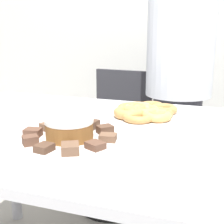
% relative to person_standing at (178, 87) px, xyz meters
% --- Properties ---
extents(wall_back, '(8.00, 0.05, 2.60)m').
position_rel_person_standing_xyz_m(wall_back, '(-0.14, 0.76, 0.49)').
color(wall_back, silver).
rests_on(wall_back, ground_plane).
extents(table, '(1.62, 0.97, 0.78)m').
position_rel_person_standing_xyz_m(table, '(-0.14, -0.83, -0.12)').
color(table, silver).
rests_on(table, ground_plane).
extents(person_standing, '(0.38, 0.38, 1.55)m').
position_rel_person_standing_xyz_m(person_standing, '(0.00, 0.00, 0.00)').
color(person_standing, '#383842').
rests_on(person_standing, ground_plane).
extents(office_chair_left, '(0.48, 0.48, 0.87)m').
position_rel_person_standing_xyz_m(office_chair_left, '(-0.39, -0.01, -0.40)').
color(office_chair_left, black).
rests_on(office_chair_left, ground_plane).
extents(plate_cake, '(0.35, 0.35, 0.01)m').
position_rel_person_standing_xyz_m(plate_cake, '(-0.22, -0.99, -0.02)').
color(plate_cake, white).
rests_on(plate_cake, table).
extents(plate_donuts, '(0.33, 0.33, 0.01)m').
position_rel_person_standing_xyz_m(plate_donuts, '(-0.05, -0.62, -0.02)').
color(plate_donuts, white).
rests_on(plate_donuts, table).
extents(frosted_cake, '(0.15, 0.15, 0.07)m').
position_rel_person_standing_xyz_m(frosted_cake, '(-0.22, -0.99, 0.01)').
color(frosted_cake, brown).
rests_on(frosted_cake, plate_cake).
extents(lamington_0, '(0.06, 0.06, 0.03)m').
position_rel_person_standing_xyz_m(lamington_0, '(-0.20, -0.86, -0.00)').
color(lamington_0, '#513828').
rests_on(lamington_0, plate_cake).
extents(lamington_1, '(0.07, 0.07, 0.02)m').
position_rel_person_standing_xyz_m(lamington_1, '(-0.27, -0.87, -0.01)').
color(lamington_1, '#513828').
rests_on(lamington_1, plate_cake).
extents(lamington_2, '(0.06, 0.06, 0.02)m').
position_rel_person_standing_xyz_m(lamington_2, '(-0.33, -0.93, -0.01)').
color(lamington_2, brown).
rests_on(lamington_2, plate_cake).
extents(lamington_3, '(0.06, 0.05, 0.03)m').
position_rel_person_standing_xyz_m(lamington_3, '(-0.34, -1.01, -0.01)').
color(lamington_3, brown).
rests_on(lamington_3, plate_cake).
extents(lamington_4, '(0.06, 0.06, 0.03)m').
position_rel_person_standing_xyz_m(lamington_4, '(-0.30, -1.07, -0.01)').
color(lamington_4, brown).
rests_on(lamington_4, plate_cake).
extents(lamington_5, '(0.05, 0.06, 0.02)m').
position_rel_person_standing_xyz_m(lamington_5, '(-0.23, -1.11, -0.01)').
color(lamington_5, '#513828').
rests_on(lamington_5, plate_cake).
extents(lamington_6, '(0.07, 0.07, 0.03)m').
position_rel_person_standing_xyz_m(lamington_6, '(-0.16, -1.10, -0.00)').
color(lamington_6, brown).
rests_on(lamington_6, plate_cake).
extents(lamington_7, '(0.07, 0.06, 0.02)m').
position_rel_person_standing_xyz_m(lamington_7, '(-0.10, -1.04, -0.01)').
color(lamington_7, brown).
rests_on(lamington_7, plate_cake).
extents(lamington_8, '(0.06, 0.05, 0.02)m').
position_rel_person_standing_xyz_m(lamington_8, '(-0.09, -0.97, -0.01)').
color(lamington_8, brown).
rests_on(lamington_8, plate_cake).
extents(lamington_9, '(0.07, 0.07, 0.03)m').
position_rel_person_standing_xyz_m(lamington_9, '(-0.13, -0.90, -0.01)').
color(lamington_9, '#513828').
rests_on(lamington_9, plate_cake).
extents(donut_0, '(0.12, 0.12, 0.04)m').
position_rel_person_standing_xyz_m(donut_0, '(-0.05, -0.62, -0.00)').
color(donut_0, tan).
rests_on(donut_0, plate_donuts).
extents(donut_1, '(0.12, 0.12, 0.03)m').
position_rel_person_standing_xyz_m(donut_1, '(0.01, -0.56, -0.00)').
color(donut_1, '#C68447').
rests_on(donut_1, plate_donuts).
extents(donut_2, '(0.11, 0.11, 0.03)m').
position_rel_person_standing_xyz_m(donut_2, '(-0.05, -0.53, -0.00)').
color(donut_2, '#C68447').
rests_on(donut_2, plate_donuts).
extents(donut_3, '(0.12, 0.12, 0.03)m').
position_rel_person_standing_xyz_m(donut_3, '(-0.10, -0.58, -0.00)').
color(donut_3, '#E5AD66').
rests_on(donut_3, plate_donuts).
extents(donut_4, '(0.12, 0.12, 0.04)m').
position_rel_person_standing_xyz_m(donut_4, '(-0.11, -0.61, 0.00)').
color(donut_4, '#C68447').
rests_on(donut_4, plate_donuts).
extents(donut_5, '(0.12, 0.12, 0.04)m').
position_rel_person_standing_xyz_m(donut_5, '(-0.11, -0.68, 0.00)').
color(donut_5, '#D18E4C').
rests_on(donut_5, plate_donuts).
extents(donut_6, '(0.12, 0.12, 0.03)m').
position_rel_person_standing_xyz_m(donut_6, '(-0.06, -0.71, -0.00)').
color(donut_6, '#D18E4C').
rests_on(donut_6, plate_donuts).
extents(donut_7, '(0.12, 0.12, 0.03)m').
position_rel_person_standing_xyz_m(donut_7, '(0.00, -0.68, -0.00)').
color(donut_7, tan).
rests_on(donut_7, plate_donuts).
extents(donut_8, '(0.12, 0.12, 0.03)m').
position_rel_person_standing_xyz_m(donut_8, '(0.00, -0.63, -0.00)').
color(donut_8, '#C68447').
rests_on(donut_8, plate_donuts).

